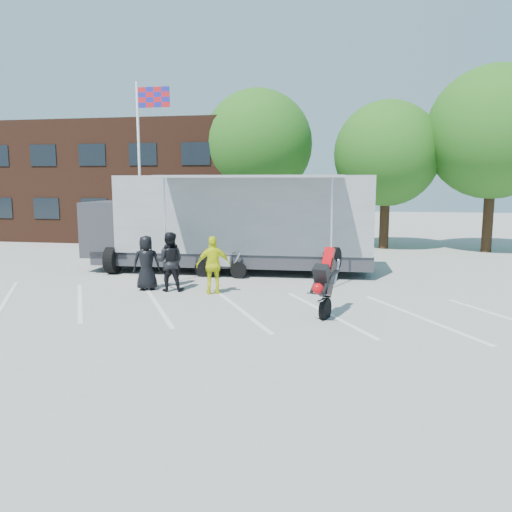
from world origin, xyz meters
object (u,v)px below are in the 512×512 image
(tree_left, at_px, (258,145))
(flagpole, at_px, (144,148))
(parked_motorcycle, at_px, (220,278))
(stunt_bike_rider, at_px, (333,313))
(spectator_leather_b, at_px, (171,260))
(tree_mid, at_px, (387,154))
(spectator_leather_c, at_px, (169,262))
(tree_right, at_px, (494,133))
(spectator_leather_a, at_px, (147,263))
(spectator_hivis, at_px, (213,265))
(transporter_truck, at_px, (233,271))

(tree_left, bearing_deg, flagpole, -125.28)
(parked_motorcycle, bearing_deg, stunt_bike_rider, -132.11)
(tree_left, relative_size, spectator_leather_b, 4.88)
(tree_mid, bearing_deg, spectator_leather_c, -121.82)
(spectator_leather_b, bearing_deg, spectator_leather_c, 92.87)
(tree_mid, bearing_deg, tree_right, -5.71)
(spectator_leather_a, distance_m, spectator_hivis, 2.31)
(spectator_leather_c, bearing_deg, flagpole, -71.80)
(parked_motorcycle, distance_m, stunt_bike_rider, 6.06)
(stunt_bike_rider, relative_size, spectator_leather_b, 1.12)
(tree_mid, height_order, stunt_bike_rider, tree_mid)
(flagpole, xyz_separation_m, spectator_leather_a, (2.95, -7.08, -4.16))
(stunt_bike_rider, bearing_deg, parked_motorcycle, 151.22)
(tree_mid, relative_size, transporter_truck, 0.66)
(tree_left, height_order, spectator_leather_a, tree_left)
(spectator_hivis, bearing_deg, parked_motorcycle, -100.08)
(tree_mid, relative_size, stunt_bike_rider, 3.86)
(tree_left, distance_m, transporter_truck, 10.81)
(tree_right, bearing_deg, spectator_leather_b, -139.65)
(transporter_truck, relative_size, stunt_bike_rider, 5.88)
(tree_left, distance_m, stunt_bike_rider, 16.66)
(tree_mid, bearing_deg, parked_motorcycle, -123.92)
(flagpole, distance_m, spectator_leather_b, 8.34)
(stunt_bike_rider, xyz_separation_m, spectator_leather_b, (-5.50, 2.65, 0.89))
(spectator_leather_a, bearing_deg, flagpole, -89.73)
(parked_motorcycle, height_order, spectator_leather_b, spectator_leather_b)
(flagpole, relative_size, stunt_bike_rider, 4.02)
(spectator_leather_b, relative_size, spectator_leather_c, 0.93)
(spectator_leather_b, bearing_deg, tree_left, -107.06)
(transporter_truck, height_order, stunt_bike_rider, transporter_truck)
(spectator_hivis, bearing_deg, transporter_truck, -105.54)
(flagpole, relative_size, tree_left, 0.93)
(tree_right, height_order, spectator_hivis, tree_right)
(tree_right, xyz_separation_m, spectator_leather_a, (-13.30, -11.58, -4.98))
(tree_left, relative_size, stunt_bike_rider, 4.34)
(tree_left, relative_size, tree_mid, 1.13)
(parked_motorcycle, bearing_deg, spectator_hivis, -166.25)
(transporter_truck, bearing_deg, flagpole, 144.55)
(spectator_leather_b, distance_m, spectator_hivis, 1.99)
(tree_left, distance_m, spectator_leather_c, 13.90)
(tree_right, xyz_separation_m, spectator_leather_b, (-12.74, -10.82, -4.99))
(tree_right, xyz_separation_m, stunt_bike_rider, (-7.24, -13.47, -5.88))
(spectator_leather_a, relative_size, spectator_leather_c, 0.94)
(spectator_leather_a, height_order, spectator_leather_c, spectator_leather_c)
(tree_mid, distance_m, spectator_leather_c, 14.79)
(transporter_truck, xyz_separation_m, spectator_hivis, (0.32, -4.04, 0.91))
(tree_left, xyz_separation_m, tree_mid, (7.00, -1.00, -0.62))
(spectator_leather_b, bearing_deg, spectator_leather_a, 40.01)
(tree_left, relative_size, transporter_truck, 0.74)
(spectator_leather_b, bearing_deg, tree_mid, -137.98)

